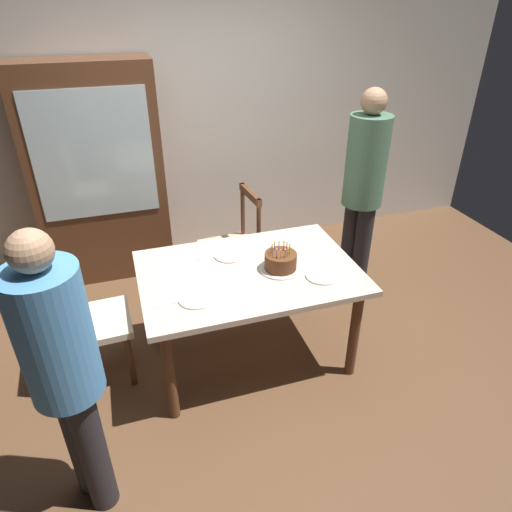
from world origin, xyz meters
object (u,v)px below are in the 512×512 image
plate_near_celebrant (197,299)px  chair_upholstered (80,315)px  dining_table (249,282)px  birthday_cake (281,262)px  plate_near_guest (322,276)px  person_guest (363,186)px  chair_spindle_back (232,248)px  china_cabinet (99,176)px  person_celebrant (64,368)px  plate_far_side (230,255)px

plate_near_celebrant → chair_upholstered: (-0.71, 0.35, -0.22)m
dining_table → birthday_cake: 0.26m
dining_table → plate_near_guest: bearing=-27.0°
person_guest → birthday_cake: bearing=-147.4°
plate_near_celebrant → person_guest: bearing=26.3°
dining_table → chair_spindle_back: (0.10, 0.81, -0.19)m
chair_upholstered → china_cabinet: china_cabinet is taller
plate_near_celebrant → dining_table: bearing=29.1°
dining_table → person_celebrant: (-1.09, -0.78, 0.26)m
person_guest → china_cabinet: (-2.01, 1.03, -0.05)m
plate_near_guest → chair_upholstered: (-1.54, 0.35, -0.22)m
plate_near_guest → plate_near_celebrant: bearing=180.0°
birthday_cake → plate_far_side: (-0.28, 0.28, -0.05)m
chair_spindle_back → china_cabinet: (-0.99, 0.74, 0.49)m
plate_near_celebrant → person_celebrant: person_celebrant is taller
plate_near_guest → chair_spindle_back: chair_spindle_back is taller
chair_spindle_back → person_celebrant: bearing=-126.8°
plate_far_side → person_guest: (1.19, 0.31, 0.26)m
birthday_cake → plate_near_celebrant: size_ratio=1.27×
chair_spindle_back → china_cabinet: size_ratio=0.50×
plate_near_celebrant → plate_far_side: bearing=53.7°
plate_far_side → plate_near_guest: size_ratio=1.00×
chair_spindle_back → person_guest: size_ratio=0.54×
plate_near_guest → chair_spindle_back: size_ratio=0.23×
birthday_cake → plate_near_guest: size_ratio=1.27×
dining_table → plate_near_celebrant: plate_near_celebrant is taller
dining_table → china_cabinet: bearing=119.9°
dining_table → person_celebrant: bearing=-144.5°
person_celebrant → chair_spindle_back: bearing=53.2°
plate_near_guest → china_cabinet: (-1.33, 1.78, 0.20)m
plate_near_celebrant → chair_spindle_back: (0.49, 1.03, -0.29)m
chair_spindle_back → chair_upholstered: same height
chair_upholstered → birthday_cake: bearing=-7.8°
birthday_cake → person_celebrant: size_ratio=0.18×
chair_upholstered → chair_spindle_back: bearing=29.7°
plate_far_side → china_cabinet: (-0.82, 1.34, 0.20)m
plate_near_celebrant → chair_upholstered: chair_upholstered is taller
china_cabinet → birthday_cake: bearing=-55.8°
dining_table → plate_near_guest: size_ratio=6.56×
plate_near_guest → person_celebrant: size_ratio=0.14×
chair_spindle_back → chair_upholstered: (-1.21, -0.69, 0.07)m
dining_table → china_cabinet: size_ratio=0.76×
plate_near_guest → person_celebrant: 1.63m
plate_far_side → chair_spindle_back: size_ratio=0.23×
person_celebrant → dining_table: bearing=35.5°
china_cabinet → plate_near_celebrant: bearing=-74.4°
plate_near_celebrant → plate_far_side: size_ratio=1.00×
plate_near_guest → person_celebrant: bearing=-159.9°
chair_upholstered → person_guest: person_guest is taller
dining_table → person_celebrant: person_celebrant is taller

